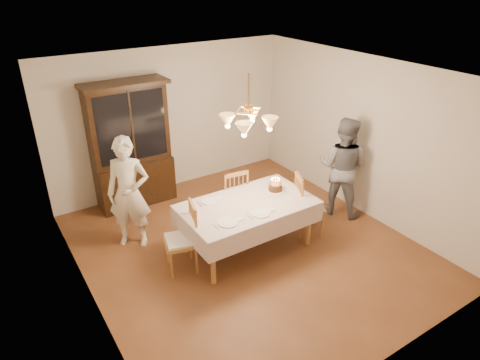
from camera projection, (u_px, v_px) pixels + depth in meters
ground at (247, 247)px, 6.42m from camera, size 5.00×5.00×0.00m
room_shell at (248, 150)px, 5.71m from camera, size 5.00×5.00×5.00m
dining_table at (248, 208)px, 6.11m from camera, size 1.90×1.10×0.76m
china_hutch at (131, 147)px, 7.22m from camera, size 1.38×0.54×2.16m
chair_far_side at (232, 200)px, 6.83m from camera, size 0.48×0.46×1.00m
chair_left_end at (181, 241)px, 5.78m from camera, size 0.52×0.53×1.00m
chair_right_end at (309, 207)px, 6.61m from camera, size 0.57×0.57×1.00m
elderly_woman at (129, 193)px, 6.16m from camera, size 0.74×0.69×1.71m
adult_in_grey at (342, 167)px, 7.00m from camera, size 0.95×1.02×1.68m
birthday_cake at (275, 188)px, 6.40m from camera, size 0.30×0.30×0.21m
place_setting_near_left at (229, 222)px, 5.62m from camera, size 0.42×0.27×0.02m
place_setting_near_right at (261, 213)px, 5.84m from camera, size 0.41×0.26×0.02m
place_setting_far_left at (210, 201)px, 6.13m from camera, size 0.37×0.23×0.02m
chandelier at (248, 122)px, 5.53m from camera, size 0.62×0.62×0.73m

